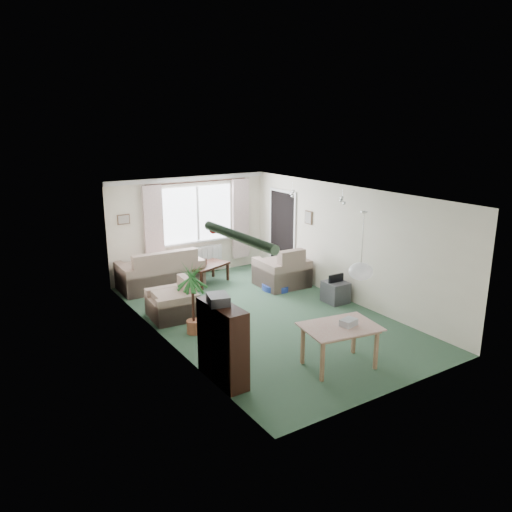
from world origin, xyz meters
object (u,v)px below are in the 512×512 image
armchair_left (172,299)px  coffee_table (208,274)px  dining_table (339,347)px  armchair_corner (282,266)px  sofa (160,268)px  bookshelf (223,343)px  tv_cube (335,292)px  pet_bed (277,286)px  houseplant (193,299)px

armchair_left → coffee_table: size_ratio=0.86×
coffee_table → dining_table: size_ratio=0.97×
coffee_table → armchair_corner: bearing=-38.0°
sofa → armchair_corner: bearing=151.6°
armchair_left → bookshelf: bookshelf is taller
bookshelf → tv_cube: size_ratio=2.44×
pet_bed → tv_cube: bearing=-67.2°
armchair_left → bookshelf: 2.65m
bookshelf → pet_bed: bearing=43.0°
armchair_left → tv_cube: bearing=75.9°
bookshelf → tv_cube: bookshelf is taller
coffee_table → houseplant: houseplant is taller
tv_cube → sofa: bearing=134.9°
tv_cube → pet_bed: (-0.56, 1.33, -0.15)m
houseplant → dining_table: 2.70m
houseplant → bookshelf: bearing=-102.0°
bookshelf → houseplant: houseplant is taller
coffee_table → houseplant: size_ratio=0.78×
dining_table → pet_bed: dining_table is taller
houseplant → coffee_table: bearing=57.8°
sofa → coffee_table: (1.03, -0.32, -0.23)m
armchair_left → dining_table: bearing=27.0°
coffee_table → tv_cube: size_ratio=2.10×
bookshelf → dining_table: (1.70, -0.58, -0.26)m
bookshelf → pet_bed: size_ratio=1.76×
armchair_corner → bookshelf: (-3.22, -3.07, 0.13)m
armchair_left → sofa: bearing=168.6°
coffee_table → houseplant: 2.85m
houseplant → pet_bed: 2.92m
tv_cube → armchair_corner: bearing=103.6°
armchair_left → houseplant: (0.03, -0.88, 0.26)m
armchair_corner → houseplant: size_ratio=0.80×
armchair_corner → bookshelf: bookshelf is taller
sofa → armchair_left: sofa is taller
sofa → bookshelf: size_ratio=1.55×
sofa → tv_cube: (2.70, -2.86, -0.24)m
armchair_corner → armchair_left: (-2.88, -0.45, -0.07)m
armchair_corner → dining_table: bearing=69.1°
houseplant → pet_bed: (2.61, 1.17, -0.58)m
armchair_left → dining_table: 3.48m
armchair_corner → coffee_table: 1.73m
pet_bed → sofa: bearing=144.4°
houseplant → armchair_left: bearing=92.0°
sofa → houseplant: size_ratio=1.41×
armchair_left → bookshelf: (-0.34, -2.62, 0.20)m
coffee_table → bookshelf: bearing=-114.4°
sofa → armchair_corner: 2.75m
armchair_corner → tv_cube: 1.54m
armchair_corner → armchair_left: 2.92m
armchair_corner → armchair_left: armchair_corner is taller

